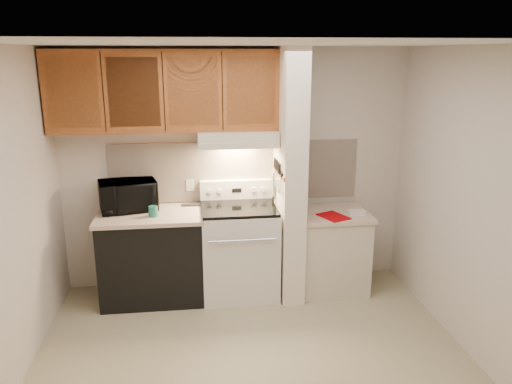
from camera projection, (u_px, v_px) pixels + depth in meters
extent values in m
plane|color=tan|center=(253.00, 356.00, 4.16)|extent=(3.60, 3.60, 0.00)
plane|color=white|center=(252.00, 43.00, 3.48)|extent=(3.60, 3.60, 0.00)
cube|color=beige|center=(236.00, 169.00, 5.25)|extent=(3.60, 2.50, 0.02)
cube|color=beige|center=(5.00, 223.00, 3.60)|extent=(0.02, 3.00, 2.50)
cube|color=beige|center=(473.00, 205.00, 4.03)|extent=(0.02, 3.00, 2.50)
cube|color=#FFE5CD|center=(236.00, 171.00, 5.24)|extent=(2.60, 0.02, 0.63)
cube|color=silver|center=(239.00, 252.00, 5.13)|extent=(0.76, 0.65, 0.92)
cube|color=black|center=(242.00, 260.00, 4.82)|extent=(0.50, 0.01, 0.30)
cylinder|color=silver|center=(243.00, 241.00, 4.72)|extent=(0.65, 0.02, 0.02)
cube|color=black|center=(239.00, 208.00, 5.01)|extent=(0.74, 0.64, 0.03)
cube|color=silver|center=(236.00, 189.00, 5.25)|extent=(0.76, 0.08, 0.20)
cube|color=black|center=(237.00, 190.00, 5.21)|extent=(0.10, 0.01, 0.04)
cylinder|color=silver|center=(210.00, 191.00, 5.17)|extent=(0.05, 0.02, 0.05)
cylinder|color=silver|center=(219.00, 191.00, 5.18)|extent=(0.05, 0.02, 0.05)
cylinder|color=silver|center=(254.00, 190.00, 5.23)|extent=(0.05, 0.02, 0.05)
cylinder|color=silver|center=(263.00, 190.00, 5.24)|extent=(0.05, 0.02, 0.05)
cube|color=black|center=(153.00, 258.00, 5.04)|extent=(1.00, 0.63, 0.87)
cube|color=beige|center=(150.00, 215.00, 4.92)|extent=(1.04, 0.67, 0.04)
cube|color=black|center=(191.00, 205.00, 5.15)|extent=(0.20, 0.08, 0.01)
cylinder|color=#1E6658|center=(153.00, 211.00, 4.81)|extent=(0.11, 0.11, 0.10)
cube|color=beige|center=(190.00, 185.00, 5.21)|extent=(0.08, 0.01, 0.12)
imported|color=black|center=(128.00, 195.00, 4.98)|extent=(0.62, 0.49, 0.30)
cube|color=silver|center=(289.00, 176.00, 4.98)|extent=(0.22, 0.70, 2.50)
cube|color=#995124|center=(278.00, 171.00, 4.95)|extent=(0.01, 0.70, 0.04)
cube|color=black|center=(278.00, 171.00, 4.90)|extent=(0.02, 0.42, 0.04)
cube|color=silver|center=(280.00, 185.00, 4.76)|extent=(0.01, 0.03, 0.16)
cylinder|color=black|center=(280.00, 169.00, 4.73)|extent=(0.02, 0.02, 0.10)
cube|color=silver|center=(279.00, 184.00, 4.84)|extent=(0.01, 0.04, 0.18)
cylinder|color=black|center=(279.00, 168.00, 4.79)|extent=(0.02, 0.02, 0.10)
cube|color=silver|center=(277.00, 182.00, 4.94)|extent=(0.01, 0.04, 0.20)
cylinder|color=black|center=(277.00, 165.00, 4.89)|extent=(0.02, 0.02, 0.10)
cube|color=silver|center=(276.00, 178.00, 5.01)|extent=(0.01, 0.04, 0.16)
cylinder|color=black|center=(276.00, 164.00, 4.95)|extent=(0.02, 0.02, 0.10)
cube|color=silver|center=(274.00, 177.00, 5.08)|extent=(0.01, 0.04, 0.18)
cylinder|color=black|center=(275.00, 162.00, 5.02)|extent=(0.02, 0.02, 0.10)
cube|color=slate|center=(274.00, 183.00, 5.16)|extent=(0.03, 0.11, 0.25)
cube|color=beige|center=(331.00, 252.00, 5.26)|extent=(0.70, 0.60, 0.81)
cube|color=beige|center=(333.00, 214.00, 5.15)|extent=(0.74, 0.64, 0.04)
cube|color=#AC0108|center=(333.00, 216.00, 4.99)|extent=(0.32, 0.36, 0.01)
cube|color=white|center=(356.00, 212.00, 5.07)|extent=(0.16, 0.10, 0.04)
cube|color=beige|center=(237.00, 138.00, 4.94)|extent=(0.78, 0.44, 0.15)
cube|color=beige|center=(239.00, 146.00, 4.75)|extent=(0.78, 0.04, 0.06)
cube|color=#995124|center=(164.00, 91.00, 4.77)|extent=(2.18, 0.33, 0.77)
cube|color=#995124|center=(72.00, 93.00, 4.52)|extent=(0.46, 0.01, 0.63)
cube|color=black|center=(103.00, 93.00, 4.55)|extent=(0.01, 0.01, 0.73)
cube|color=#995124|center=(134.00, 92.00, 4.59)|extent=(0.46, 0.01, 0.63)
cube|color=black|center=(164.00, 92.00, 4.62)|extent=(0.01, 0.01, 0.73)
cube|color=#995124|center=(193.00, 92.00, 4.65)|extent=(0.46, 0.01, 0.63)
cube|color=black|center=(222.00, 91.00, 4.69)|extent=(0.01, 0.01, 0.73)
cube|color=#995124|center=(251.00, 91.00, 4.72)|extent=(0.46, 0.01, 0.63)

